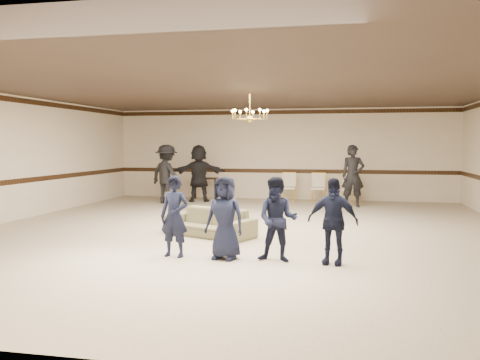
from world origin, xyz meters
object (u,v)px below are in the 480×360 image
(boy_b, at_px, (225,218))
(console_table, at_px, (205,188))
(banquet_chair_right, at_px, (348,188))
(boy_d, at_px, (333,221))
(adult_left, at_px, (167,174))
(banquet_chair_mid, at_px, (318,188))
(adult_mid, at_px, (199,173))
(banquet_chair_left, at_px, (288,187))
(boy_a, at_px, (174,216))
(boy_c, at_px, (278,219))
(settee, at_px, (209,222))
(adult_right, at_px, (353,176))
(chandelier, at_px, (250,106))

(boy_b, height_order, console_table, boy_b)
(boy_b, relative_size, banquet_chair_right, 1.47)
(boy_d, bearing_deg, adult_left, 136.61)
(boy_b, distance_m, banquet_chair_mid, 9.07)
(adult_mid, distance_m, banquet_chair_left, 3.08)
(banquet_chair_right, bearing_deg, adult_left, -169.05)
(adult_mid, relative_size, banquet_chair_right, 2.01)
(boy_d, bearing_deg, boy_a, -169.76)
(boy_b, bearing_deg, banquet_chair_left, 100.94)
(banquet_chair_left, bearing_deg, banquet_chair_mid, -3.78)
(adult_mid, bearing_deg, boy_b, 94.46)
(boy_a, distance_m, boy_c, 1.80)
(boy_b, bearing_deg, console_table, 119.03)
(banquet_chair_left, xyz_separation_m, console_table, (-3.00, 0.20, -0.10))
(boy_a, distance_m, adult_mid, 8.57)
(settee, xyz_separation_m, adult_left, (-2.97, 5.54, 0.68))
(boy_b, xyz_separation_m, banquet_chair_right, (2.05, 9.00, -0.22))
(boy_c, xyz_separation_m, adult_right, (1.29, 7.92, 0.26))
(banquet_chair_left, bearing_deg, boy_a, -99.83)
(settee, height_order, adult_mid, adult_mid)
(chandelier, xyz_separation_m, adult_left, (-3.52, 3.86, -1.91))
(settee, bearing_deg, chandelier, 95.28)
(adult_right, height_order, banquet_chair_left, adult_right)
(settee, bearing_deg, banquet_chair_right, 90.80)
(boy_a, xyz_separation_m, banquet_chair_mid, (1.95, 9.00, -0.22))
(settee, xyz_separation_m, banquet_chair_right, (2.90, 6.92, 0.19))
(chandelier, height_order, boy_c, chandelier)
(adult_mid, xyz_separation_m, adult_right, (5.10, -0.40, 0.00))
(boy_a, bearing_deg, banquet_chair_mid, 85.25)
(boy_b, height_order, settee, boy_b)
(adult_right, height_order, console_table, adult_right)
(boy_b, height_order, boy_c, same)
(settee, distance_m, adult_left, 6.32)
(banquet_chair_right, bearing_deg, boy_d, -93.94)
(boy_c, bearing_deg, chandelier, 111.83)
(adult_right, bearing_deg, console_table, 157.72)
(adult_left, xyz_separation_m, banquet_chair_right, (5.87, 1.38, -0.49))
(boy_c, height_order, banquet_chair_left, boy_c)
(boy_a, height_order, adult_left, adult_left)
(console_table, bearing_deg, banquet_chair_right, -1.44)
(banquet_chair_mid, height_order, banquet_chair_right, same)
(boy_a, relative_size, banquet_chair_left, 1.47)
(banquet_chair_right, relative_size, console_table, 1.06)
(chandelier, xyz_separation_m, settee, (-0.55, -1.68, -2.58))
(banquet_chair_mid, relative_size, banquet_chair_right, 1.00)
(boy_c, bearing_deg, adult_mid, 118.87)
(adult_mid, relative_size, console_table, 2.12)
(adult_left, bearing_deg, adult_right, -150.97)
(settee, height_order, banquet_chair_mid, banquet_chair_mid)
(settee, bearing_deg, adult_right, 86.09)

